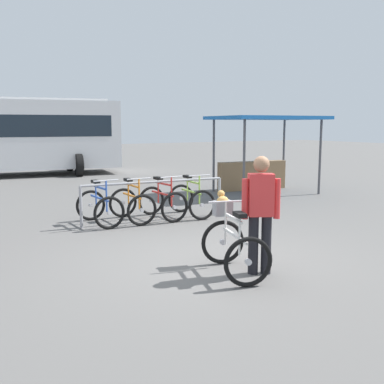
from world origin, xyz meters
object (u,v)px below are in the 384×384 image
racked_bike_blue (100,207)px  racked_bike_orange (132,205)px  racked_bike_lime (191,200)px  person_with_featured_bike (261,210)px  featured_bicycle (232,238)px  racked_bike_red (162,202)px  market_stall (260,146)px

racked_bike_blue → racked_bike_orange: bearing=-4.3°
racked_bike_lime → person_with_featured_bike: (-1.20, -3.99, 0.54)m
racked_bike_lime → featured_bicycle: featured_bicycle is taller
racked_bike_red → racked_bike_blue: bearing=175.7°
racked_bike_lime → market_stall: size_ratio=0.34×
racked_bike_blue → market_stall: size_ratio=0.34×
racked_bike_blue → racked_bike_red: bearing=-4.3°
racked_bike_blue → market_stall: market_stall is taller
racked_bike_blue → featured_bicycle: size_ratio=0.90×
racked_bike_blue → featured_bicycle: (0.60, -3.88, 0.12)m
racked_bike_lime → racked_bike_orange: bearing=175.7°
racked_bike_orange → person_with_featured_bike: size_ratio=0.68×
racked_bike_orange → racked_bike_lime: bearing=-4.3°
racked_bike_red → market_stall: 5.08m
market_stall → featured_bicycle: bearing=-131.1°
racked_bike_lime → racked_bike_blue: bearing=175.7°
racked_bike_lime → person_with_featured_bike: bearing=-106.8°
racked_bike_red → featured_bicycle: size_ratio=0.91×
featured_bicycle → market_stall: market_stall is taller
featured_bicycle → person_with_featured_bike: (0.29, -0.26, 0.42)m
racked_bike_blue → market_stall: (5.84, 2.12, 1.03)m
racked_bike_red → featured_bicycle: 3.86m
featured_bicycle → person_with_featured_bike: 0.58m
featured_bicycle → racked_bike_orange: bearing=88.6°
person_with_featured_bike → market_stall: bearing=51.7°
racked_bike_red → market_stall: size_ratio=0.34×
racked_bike_blue → racked_bike_orange: (0.70, -0.05, -0.00)m
racked_bike_lime → person_with_featured_bike: 4.20m
racked_bike_lime → featured_bicycle: 4.01m
racked_bike_orange → market_stall: (5.14, 2.18, 1.03)m
racked_bike_orange → racked_bike_lime: (1.40, -0.10, 0.00)m
racked_bike_orange → racked_bike_blue: bearing=175.7°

